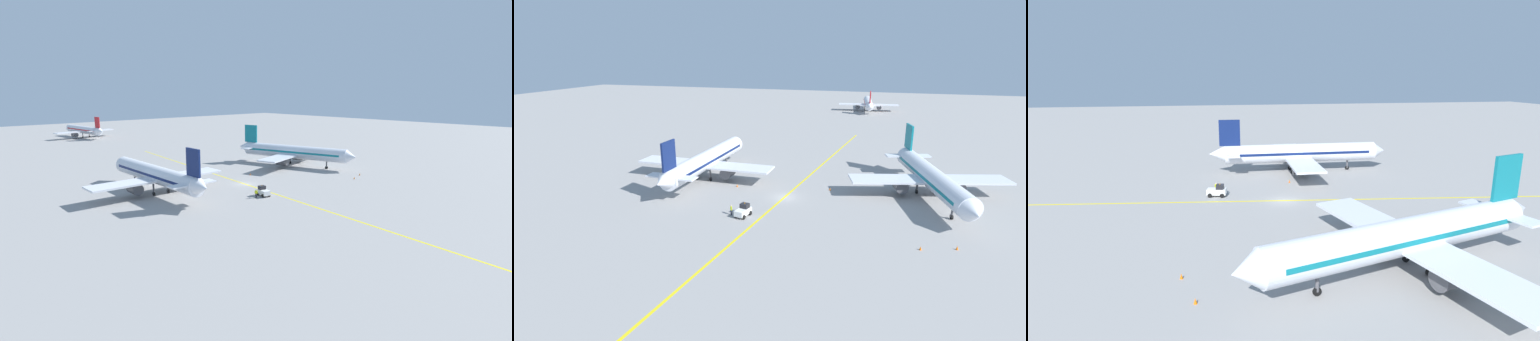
{
  "view_description": "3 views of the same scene",
  "coord_description": "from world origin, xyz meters",
  "views": [
    {
      "loc": [
        -57.01,
        -65.1,
        20.56
      ],
      "look_at": [
        2.63,
        -0.84,
        2.84
      ],
      "focal_mm": 28.0,
      "sensor_mm": 36.0,
      "label": 1
    },
    {
      "loc": [
        17.21,
        -64.59,
        25.04
      ],
      "look_at": [
        -2.57,
        -0.42,
        4.89
      ],
      "focal_mm": 28.0,
      "sensor_mm": 36.0,
      "label": 2
    },
    {
      "loc": [
        57.91,
        -10.02,
        18.97
      ],
      "look_at": [
        -1.24,
        0.26,
        4.48
      ],
      "focal_mm": 28.0,
      "sensor_mm": 36.0,
      "label": 3
    }
  ],
  "objects": [
    {
      "name": "traffic_cone_by_wingtip",
      "position": [
        -10.16,
        2.8,
        0.28
      ],
      "size": [
        0.32,
        0.32,
        0.55
      ],
      "primitive_type": "cone",
      "color": "orange",
      "rests_on": "ground"
    },
    {
      "name": "baggage_tug_white",
      "position": [
        -4.01,
        -10.06,
        0.9
      ],
      "size": [
        2.25,
        3.24,
        2.11
      ],
      "color": "white",
      "rests_on": "ground"
    },
    {
      "name": "airplane_adjacent_stand",
      "position": [
        24.56,
        7.91,
        3.71
      ],
      "size": [
        28.36,
        34.94,
        10.6
      ],
      "color": "silver",
      "rests_on": "ground"
    },
    {
      "name": "ground_crew_worker",
      "position": [
        -6.01,
        -10.21,
        0.91
      ],
      "size": [
        0.39,
        0.49,
        1.68
      ],
      "color": "#23232D",
      "rests_on": "ground"
    },
    {
      "name": "airplane_at_gate",
      "position": [
        -18.23,
        6.23,
        3.71
      ],
      "size": [
        28.06,
        35.44,
        10.6
      ],
      "color": "silver",
      "rests_on": "ground"
    },
    {
      "name": "traffic_cone_near_nose",
      "position": [
        26.8,
        -12.26,
        0.28
      ],
      "size": [
        0.32,
        0.32,
        0.55
      ],
      "primitive_type": "cone",
      "color": "orange",
      "rests_on": "ground"
    },
    {
      "name": "ground_plane",
      "position": [
        0.0,
        0.0,
        0.0
      ],
      "size": [
        400.0,
        400.0,
        0.0
      ],
      "primitive_type": "plane",
      "color": "gray"
    },
    {
      "name": "traffic_cone_mid_apron",
      "position": [
        22.2,
        -13.75,
        0.28
      ],
      "size": [
        0.32,
        0.32,
        0.55
      ],
      "primitive_type": "cone",
      "color": "orange",
      "rests_on": "ground"
    },
    {
      "name": "apron_yellow_centreline",
      "position": [
        0.0,
        0.0,
        0.0
      ],
      "size": [
        14.32,
        119.24,
        0.01
      ],
      "primitive_type": "cube",
      "rotation": [
        0.0,
        0.0,
        -0.12
      ],
      "color": "yellow",
      "rests_on": "ground"
    },
    {
      "name": "traffic_cone_far_edge",
      "position": [
        7.18,
        6.13,
        0.28
      ],
      "size": [
        0.32,
        0.32,
        0.55
      ],
      "primitive_type": "cone",
      "color": "orange",
      "rests_on": "ground"
    }
  ]
}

